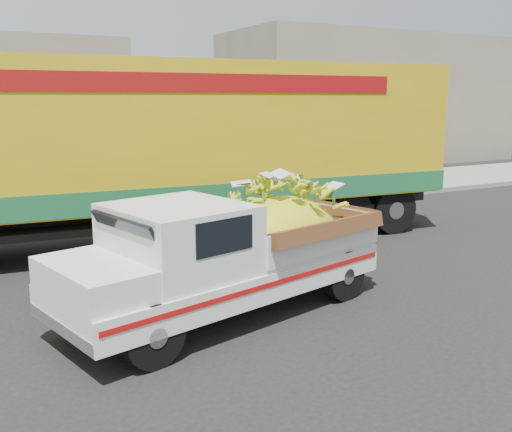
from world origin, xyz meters
TOP-DOWN VIEW (x-y plane):
  - ground at (0.00, 0.00)m, footprint 100.00×100.00m
  - curb at (0.00, 7.01)m, footprint 60.00×0.25m
  - sidewalk at (0.00, 9.11)m, footprint 60.00×4.00m
  - building_right at (14.00, 16.01)m, footprint 14.00×6.00m
  - pickup_truck at (-0.74, 0.48)m, footprint 5.15×2.90m
  - semi_trailer at (-0.12, 4.56)m, footprint 12.04×3.45m

SIDE VIEW (x-z plane):
  - ground at x=0.00m, z-range 0.00..0.00m
  - sidewalk at x=0.00m, z-range 0.00..0.14m
  - curb at x=0.00m, z-range 0.00..0.15m
  - pickup_truck at x=-0.74m, z-range 0.06..1.77m
  - semi_trailer at x=-0.12m, z-range 0.22..4.02m
  - building_right at x=14.00m, z-range 0.00..6.00m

